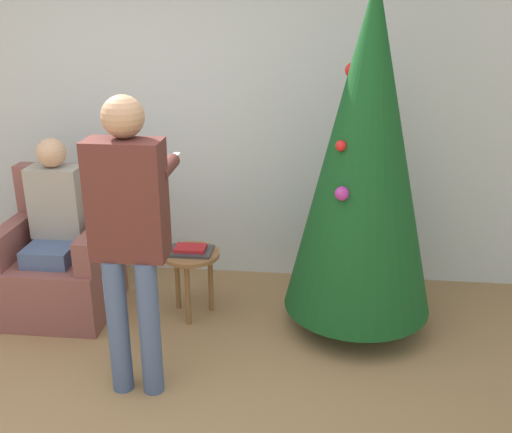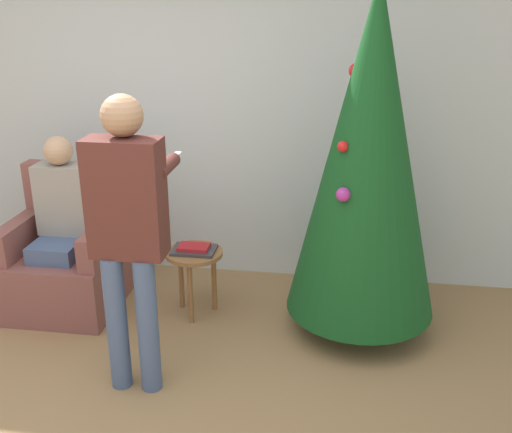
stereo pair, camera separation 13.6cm
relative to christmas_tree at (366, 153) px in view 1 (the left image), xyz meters
The scene contains 8 objects.
wall_back 1.59m from the christmas_tree, 150.61° to the left, with size 8.00×0.06×2.70m.
christmas_tree is the anchor object (origin of this frame).
armchair 2.27m from the christmas_tree, behind, with size 0.74×0.72×1.01m.
person_seated 2.16m from the christmas_tree, behind, with size 0.36×0.46×1.25m.
person_standing 1.53m from the christmas_tree, 148.01° to the right, with size 0.42×0.57×1.69m.
side_stool 1.42m from the christmas_tree, behind, with size 0.40×0.40×0.48m.
laptop 1.36m from the christmas_tree, behind, with size 0.30×0.21×0.02m.
book 1.35m from the christmas_tree, behind, with size 0.21×0.14×0.02m.
Camera 1 is at (1.09, -2.23, 2.19)m, focal length 42.00 mm.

